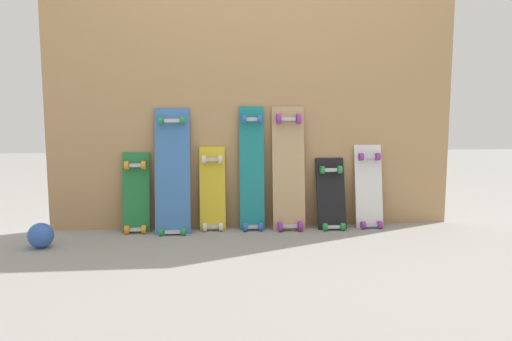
{
  "coord_description": "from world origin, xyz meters",
  "views": [
    {
      "loc": [
        -0.32,
        -3.43,
        0.85
      ],
      "look_at": [
        0.0,
        -0.07,
        0.42
      ],
      "focal_mm": 35.16,
      "sensor_mm": 36.0,
      "label": 1
    }
  ],
  "objects_px": {
    "skateboard_green": "(136,197)",
    "skateboard_white": "(369,191)",
    "skateboard_yellow": "(213,193)",
    "skateboard_teal": "(252,173)",
    "rubber_ball": "(41,235)",
    "skateboard_black": "(331,199)",
    "skateboard_natural": "(289,173)",
    "skateboard_blue": "(173,176)"
  },
  "relations": [
    {
      "from": "skateboard_green",
      "to": "skateboard_white",
      "type": "xyz_separation_m",
      "value": [
        1.62,
        -0.0,
        0.02
      ]
    },
    {
      "from": "skateboard_white",
      "to": "skateboard_yellow",
      "type": "bearing_deg",
      "value": 179.08
    },
    {
      "from": "skateboard_yellow",
      "to": "skateboard_white",
      "type": "bearing_deg",
      "value": -0.92
    },
    {
      "from": "skateboard_teal",
      "to": "rubber_ball",
      "type": "bearing_deg",
      "value": -164.6
    },
    {
      "from": "skateboard_green",
      "to": "rubber_ball",
      "type": "height_order",
      "value": "skateboard_green"
    },
    {
      "from": "skateboard_teal",
      "to": "skateboard_black",
      "type": "distance_m",
      "value": 0.59
    },
    {
      "from": "skateboard_natural",
      "to": "skateboard_black",
      "type": "xyz_separation_m",
      "value": [
        0.3,
        -0.01,
        -0.19
      ]
    },
    {
      "from": "skateboard_white",
      "to": "skateboard_blue",
      "type": "bearing_deg",
      "value": -178.89
    },
    {
      "from": "skateboard_blue",
      "to": "skateboard_black",
      "type": "relative_size",
      "value": 1.63
    },
    {
      "from": "skateboard_green",
      "to": "skateboard_blue",
      "type": "xyz_separation_m",
      "value": [
        0.25,
        -0.03,
        0.15
      ]
    },
    {
      "from": "skateboard_blue",
      "to": "skateboard_black",
      "type": "distance_m",
      "value": 1.11
    },
    {
      "from": "skateboard_green",
      "to": "skateboard_natural",
      "type": "xyz_separation_m",
      "value": [
        1.05,
        -0.01,
        0.16
      ]
    },
    {
      "from": "skateboard_yellow",
      "to": "skateboard_teal",
      "type": "bearing_deg",
      "value": -1.37
    },
    {
      "from": "skateboard_teal",
      "to": "skateboard_white",
      "type": "xyz_separation_m",
      "value": [
        0.83,
        -0.01,
        -0.14
      ]
    },
    {
      "from": "skateboard_blue",
      "to": "skateboard_natural",
      "type": "distance_m",
      "value": 0.8
    },
    {
      "from": "rubber_ball",
      "to": "skateboard_teal",
      "type": "bearing_deg",
      "value": 15.4
    },
    {
      "from": "skateboard_green",
      "to": "skateboard_natural",
      "type": "height_order",
      "value": "skateboard_natural"
    },
    {
      "from": "skateboard_black",
      "to": "skateboard_teal",
      "type": "bearing_deg",
      "value": 176.78
    },
    {
      "from": "skateboard_teal",
      "to": "skateboard_black",
      "type": "xyz_separation_m",
      "value": [
        0.56,
        -0.03,
        -0.18
      ]
    },
    {
      "from": "skateboard_black",
      "to": "skateboard_blue",
      "type": "bearing_deg",
      "value": -179.66
    },
    {
      "from": "skateboard_blue",
      "to": "skateboard_yellow",
      "type": "bearing_deg",
      "value": 9.38
    },
    {
      "from": "skateboard_green",
      "to": "rubber_ball",
      "type": "bearing_deg",
      "value": -145.72
    },
    {
      "from": "skateboard_natural",
      "to": "skateboard_blue",
      "type": "bearing_deg",
      "value": -178.62
    },
    {
      "from": "skateboard_white",
      "to": "skateboard_black",
      "type": "bearing_deg",
      "value": -175.84
    },
    {
      "from": "skateboard_yellow",
      "to": "skateboard_natural",
      "type": "distance_m",
      "value": 0.55
    },
    {
      "from": "rubber_ball",
      "to": "skateboard_white",
      "type": "bearing_deg",
      "value": 9.28
    },
    {
      "from": "skateboard_blue",
      "to": "rubber_ball",
      "type": "bearing_deg",
      "value": -157.22
    },
    {
      "from": "skateboard_blue",
      "to": "rubber_ball",
      "type": "height_order",
      "value": "skateboard_blue"
    },
    {
      "from": "skateboard_natural",
      "to": "skateboard_white",
      "type": "height_order",
      "value": "skateboard_natural"
    },
    {
      "from": "skateboard_teal",
      "to": "skateboard_natural",
      "type": "bearing_deg",
      "value": -4.2
    },
    {
      "from": "rubber_ball",
      "to": "skateboard_yellow",
      "type": "bearing_deg",
      "value": 19.51
    },
    {
      "from": "skateboard_yellow",
      "to": "skateboard_teal",
      "type": "relative_size",
      "value": 0.7
    },
    {
      "from": "skateboard_yellow",
      "to": "skateboard_black",
      "type": "distance_m",
      "value": 0.83
    },
    {
      "from": "skateboard_yellow",
      "to": "skateboard_black",
      "type": "xyz_separation_m",
      "value": [
        0.83,
        -0.04,
        -0.05
      ]
    },
    {
      "from": "skateboard_teal",
      "to": "skateboard_blue",
      "type": "bearing_deg",
      "value": -176.01
    },
    {
      "from": "skateboard_green",
      "to": "skateboard_yellow",
      "type": "distance_m",
      "value": 0.52
    },
    {
      "from": "skateboard_green",
      "to": "skateboard_blue",
      "type": "height_order",
      "value": "skateboard_blue"
    },
    {
      "from": "skateboard_blue",
      "to": "rubber_ball",
      "type": "relative_size",
      "value": 5.95
    },
    {
      "from": "skateboard_yellow",
      "to": "skateboard_natural",
      "type": "xyz_separation_m",
      "value": [
        0.53,
        -0.03,
        0.14
      ]
    },
    {
      "from": "skateboard_blue",
      "to": "skateboard_white",
      "type": "height_order",
      "value": "skateboard_blue"
    },
    {
      "from": "skateboard_green",
      "to": "rubber_ball",
      "type": "distance_m",
      "value": 0.65
    },
    {
      "from": "skateboard_teal",
      "to": "skateboard_natural",
      "type": "distance_m",
      "value": 0.25
    }
  ]
}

